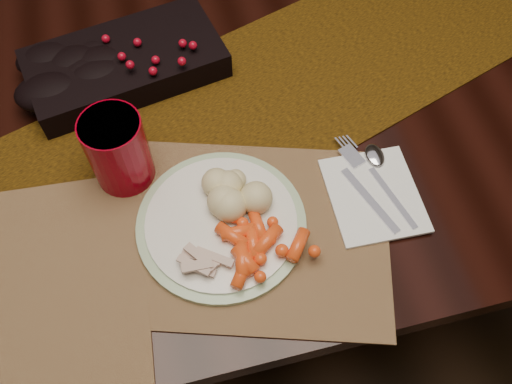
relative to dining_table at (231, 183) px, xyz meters
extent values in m
plane|color=black|center=(0.00, 0.00, -0.38)|extent=(5.00, 5.00, 0.00)
cube|color=black|center=(0.00, 0.00, 0.00)|extent=(1.80, 1.00, 0.75)
cube|color=black|center=(0.03, -0.09, 0.38)|extent=(1.59, 0.82, 0.00)
cube|color=olive|center=(-0.03, -0.32, 0.38)|extent=(0.48, 0.41, 0.00)
cylinder|color=white|center=(-0.06, -0.30, 0.39)|extent=(0.32, 0.32, 0.01)
cube|color=white|center=(0.16, -0.30, 0.38)|extent=(0.14, 0.16, 0.01)
cylinder|color=maroon|center=(-0.19, -0.18, 0.44)|extent=(0.10, 0.10, 0.12)
camera|label=1|loc=(-0.10, -0.66, 1.07)|focal=38.00mm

